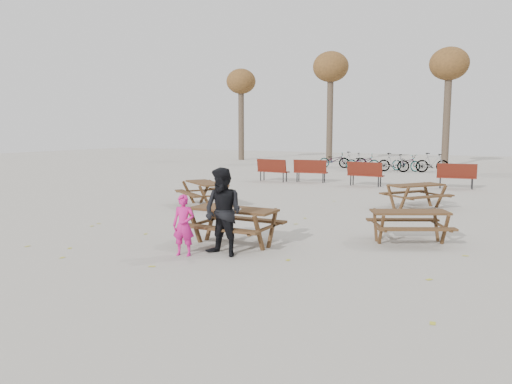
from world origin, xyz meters
The scene contains 14 objects.
ground centered at (0.00, 0.00, 0.00)m, with size 80.00×80.00×0.00m, color gray.
main_picnic_table centered at (0.00, 0.00, 0.59)m, with size 1.80×1.45×0.78m.
food_tray centered at (0.16, -0.17, 0.79)m, with size 0.18×0.11×0.04m, color white.
bread_roll centered at (0.16, -0.17, 0.83)m, with size 0.14×0.06×0.05m, color tan.
soda_bottle centered at (-0.01, -0.18, 0.85)m, with size 0.07×0.07×0.17m.
child centered at (-0.40, -1.19, 0.59)m, with size 0.43×0.28×1.17m, color #C51876.
adult centered at (0.27, -0.84, 0.84)m, with size 0.82×0.64×1.68m, color black.
picnic_table_east centered at (3.19, 1.94, 0.34)m, with size 1.58×1.27×0.68m, color #361E13, non-canonical shape.
picnic_table_north centered at (-3.46, 4.14, 0.38)m, with size 1.75×1.41×0.75m, color #361E13, non-canonical shape.
picnic_table_far centered at (2.46, 6.74, 0.37)m, with size 1.71×1.38×0.74m, color #361E13, non-canonical shape.
park_bench_row centered at (-1.38, 12.15, 0.52)m, with size 9.37×1.54×1.03m.
bicycle_row centered at (-2.07, 20.12, 0.51)m, with size 7.79×2.53×1.09m.
tree_row centered at (0.90, 25.15, 6.19)m, with size 32.17×3.52×8.26m.
fallen_leaves centered at (0.50, 2.50, 0.00)m, with size 11.00×11.00×0.01m, color gold, non-canonical shape.
Camera 1 is at (5.17, -8.77, 2.41)m, focal length 35.00 mm.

